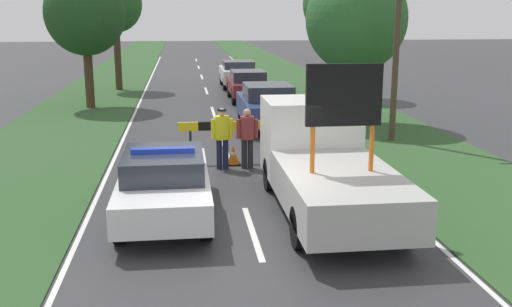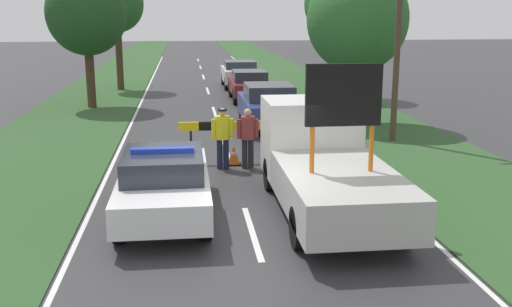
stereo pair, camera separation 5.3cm
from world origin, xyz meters
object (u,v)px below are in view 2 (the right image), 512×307
police_officer (223,133)px  traffic_cone_behind_barrier (321,155)px  road_barrier (239,128)px  roadside_tree_near_right (357,20)px  traffic_cone_near_police (129,153)px  pedestrian_civilian (248,134)px  traffic_cone_centre_front (288,147)px  queued_car_van_white (240,73)px  roadside_tree_near_left (86,14)px  police_car (164,182)px  queued_car_wagon_maroon (249,84)px  utility_pole (399,10)px  queued_car_hatch_blue (268,105)px  roadside_tree_mid_left (117,5)px  roadside_tree_mid_right (338,4)px  traffic_cone_lane_edge (234,155)px  traffic_cone_near_truck (164,152)px  work_truck (324,161)px

police_officer → traffic_cone_behind_barrier: size_ratio=2.41×
road_barrier → roadside_tree_near_right: 7.58m
traffic_cone_behind_barrier → traffic_cone_near_police: bearing=170.3°
police_officer → pedestrian_civilian: (0.68, 0.00, -0.03)m
traffic_cone_centre_front → queued_car_van_white: (0.10, 16.73, 0.56)m
roadside_tree_near_left → roadside_tree_near_right: bearing=-27.7°
traffic_cone_behind_barrier → queued_car_van_white: 18.30m
road_barrier → roadside_tree_near_right: bearing=50.2°
traffic_cone_centre_front → roadside_tree_near_left: 12.86m
roadside_tree_near_left → traffic_cone_centre_front: bearing=-54.4°
police_car → queued_car_wagon_maroon: bearing=72.7°
police_officer → utility_pole: bearing=-144.3°
police_officer → roadside_tree_near_right: roadside_tree_near_right is taller
queued_car_hatch_blue → queued_car_van_white: 12.25m
roadside_tree_near_left → traffic_cone_near_police: bearing=-76.5°
police_officer → roadside_tree_mid_left: (-4.47, 17.62, 3.54)m
roadside_tree_near_left → roadside_tree_mid_right: 11.77m
police_officer → queued_car_van_white: 18.25m
queued_car_hatch_blue → traffic_cone_lane_edge: bearing=72.3°
traffic_cone_centre_front → traffic_cone_lane_edge: size_ratio=0.88×
traffic_cone_behind_barrier → roadside_tree_near_right: (2.64, 6.03, 3.56)m
traffic_cone_lane_edge → police_officer: bearing=-126.9°
traffic_cone_lane_edge → roadside_tree_mid_left: 18.34m
queued_car_wagon_maroon → police_car: bearing=77.9°
roadside_tree_near_right → roadside_tree_mid_right: bearing=81.2°
traffic_cone_lane_edge → roadside_tree_mid_left: bearing=105.6°
police_car → queued_car_van_white: police_car is taller
roadside_tree_near_left → pedestrian_civilian: bearing=-63.0°
roadside_tree_mid_right → police_car: bearing=-114.9°
road_barrier → traffic_cone_centre_front: (1.52, 0.59, -0.74)m
police_officer → traffic_cone_near_truck: 2.01m
queued_car_wagon_maroon → work_truck: bearing=89.5°
roadside_tree_near_right → pedestrian_civilian: bearing=-128.3°
traffic_cone_behind_barrier → traffic_cone_centre_front: bearing=112.8°
pedestrian_civilian → traffic_cone_behind_barrier: pedestrian_civilian is taller
work_truck → police_officer: bearing=-62.9°
traffic_cone_near_police → traffic_cone_near_truck: bearing=12.0°
traffic_cone_centre_front → utility_pole: bearing=22.2°
work_truck → traffic_cone_centre_front: 5.02m
queued_car_van_white → roadside_tree_mid_right: size_ratio=0.67×
queued_car_van_white → traffic_cone_near_police: bearing=74.9°
work_truck → queued_car_van_white: size_ratio=1.38×
queued_car_wagon_maroon → roadside_tree_mid_right: (4.38, 0.52, 3.76)m
police_officer → queued_car_van_white: size_ratio=0.40×
work_truck → traffic_cone_near_truck: work_truck is taller
roadside_tree_near_right → utility_pole: 3.00m
traffic_cone_centre_front → queued_car_hatch_blue: queued_car_hatch_blue is taller
police_car → roadside_tree_near_left: (-3.66, 15.13, 3.37)m
traffic_cone_near_police → queued_car_van_white: queued_car_van_white is taller
traffic_cone_behind_barrier → roadside_tree_mid_right: 14.65m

